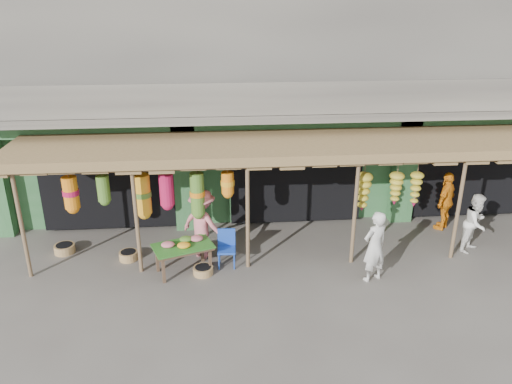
{
  "coord_description": "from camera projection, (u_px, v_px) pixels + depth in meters",
  "views": [
    {
      "loc": [
        -2.22,
        -10.54,
        6.04
      ],
      "look_at": [
        -1.2,
        1.0,
        1.42
      ],
      "focal_mm": 35.0,
      "sensor_mm": 36.0,
      "label": 1
    }
  ],
  "objects": [
    {
      "name": "person_right",
      "position": [
        476.0,
        223.0,
        12.34
      ],
      "size": [
        0.93,
        0.91,
        1.52
      ],
      "primitive_type": "imported",
      "rotation": [
        0.0,
        0.0,
        0.68
      ],
      "color": "white",
      "rests_on": "ground"
    },
    {
      "name": "basket_right",
      "position": [
        129.0,
        256.0,
        12.14
      ],
      "size": [
        0.56,
        0.56,
        0.21
      ],
      "primitive_type": "cylinder",
      "rotation": [
        0.0,
        0.0,
        -0.28
      ],
      "color": "#9E7749",
      "rests_on": "ground"
    },
    {
      "name": "basket_mid",
      "position": [
        203.0,
        271.0,
        11.51
      ],
      "size": [
        0.5,
        0.5,
        0.18
      ],
      "primitive_type": "cylinder",
      "rotation": [
        0.0,
        0.0,
        -0.09
      ],
      "color": "#9C7346",
      "rests_on": "ground"
    },
    {
      "name": "awning",
      "position": [
        299.0,
        149.0,
        11.94
      ],
      "size": [
        14.0,
        2.7,
        2.79
      ],
      "color": "brown",
      "rests_on": "ground"
    },
    {
      "name": "flower_table",
      "position": [
        183.0,
        246.0,
        11.43
      ],
      "size": [
        1.52,
        1.18,
        0.8
      ],
      "rotation": [
        0.0,
        0.0,
        0.35
      ],
      "color": "#4E3828",
      "rests_on": "ground"
    },
    {
      "name": "person_front",
      "position": [
        375.0,
        247.0,
        11.03
      ],
      "size": [
        0.72,
        0.61,
        1.67
      ],
      "primitive_type": "imported",
      "rotation": [
        0.0,
        0.0,
        3.56
      ],
      "color": "silver",
      "rests_on": "ground"
    },
    {
      "name": "person_shopper",
      "position": [
        203.0,
        224.0,
        12.04
      ],
      "size": [
        1.3,
        1.16,
        1.74
      ],
      "primitive_type": "imported",
      "rotation": [
        0.0,
        0.0,
        2.56
      ],
      "color": "#DC747C",
      "rests_on": "ground"
    },
    {
      "name": "ground",
      "position": [
        309.0,
        259.0,
        12.17
      ],
      "size": [
        80.0,
        80.0,
        0.0
      ],
      "primitive_type": "plane",
      "color": "#514C47",
      "rests_on": "ground"
    },
    {
      "name": "building",
      "position": [
        284.0,
        86.0,
        15.43
      ],
      "size": [
        16.4,
        6.8,
        7.0
      ],
      "color": "gray",
      "rests_on": "ground"
    },
    {
      "name": "basket_left",
      "position": [
        65.0,
        249.0,
        12.46
      ],
      "size": [
        0.66,
        0.66,
        0.21
      ],
      "primitive_type": "cylinder",
      "rotation": [
        0.0,
        0.0,
        -0.39
      ],
      "color": "#9C7E47",
      "rests_on": "ground"
    },
    {
      "name": "blue_chair",
      "position": [
        226.0,
        245.0,
        11.8
      ],
      "size": [
        0.44,
        0.45,
        0.88
      ],
      "rotation": [
        0.0,
        0.0,
        -0.05
      ],
      "color": "#1B44B5",
      "rests_on": "ground"
    },
    {
      "name": "person_vendor",
      "position": [
        446.0,
        201.0,
        13.5
      ],
      "size": [
        0.97,
        0.96,
        1.64
      ],
      "primitive_type": "imported",
      "rotation": [
        0.0,
        0.0,
        3.92
      ],
      "color": "orange",
      "rests_on": "ground"
    }
  ]
}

